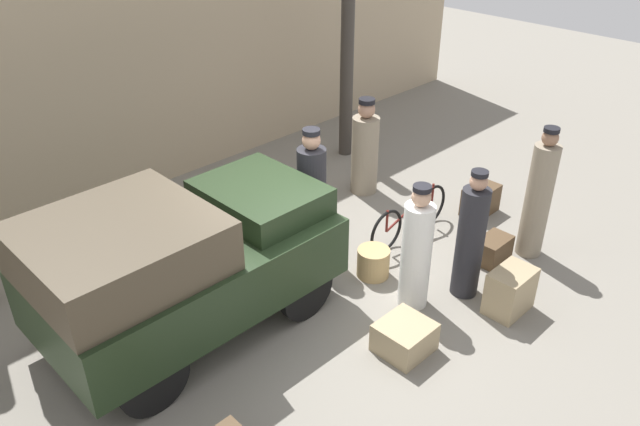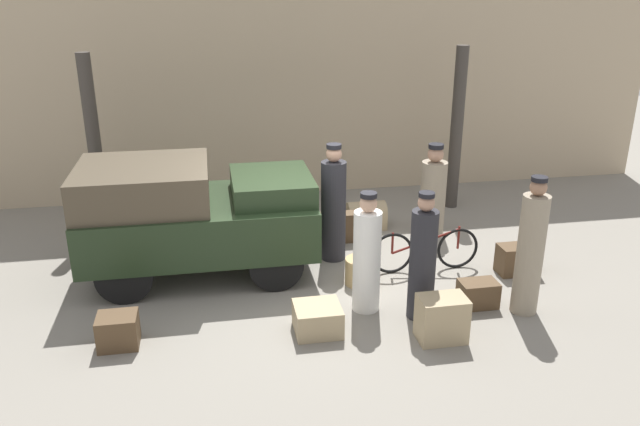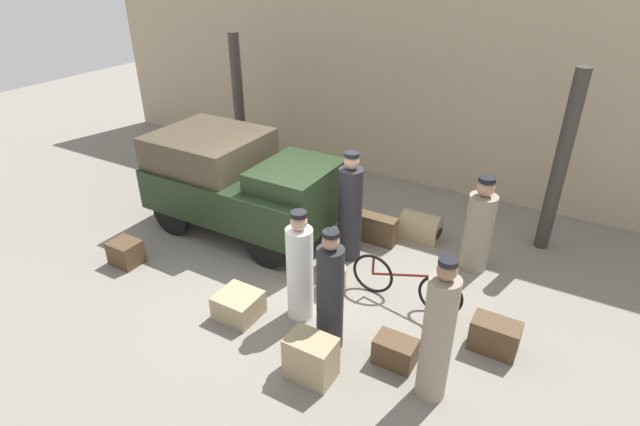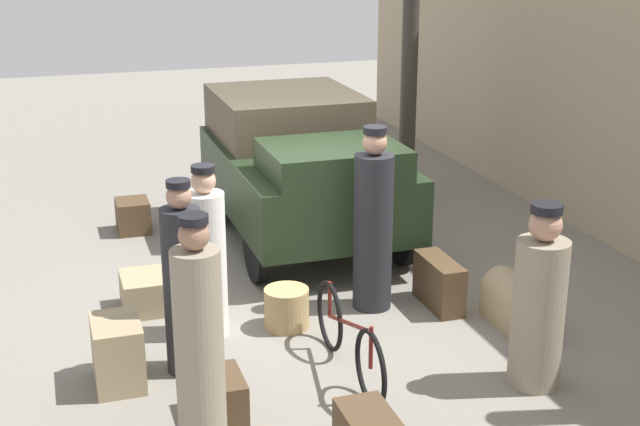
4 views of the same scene
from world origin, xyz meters
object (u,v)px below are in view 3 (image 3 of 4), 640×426
Objects in this scene: bicycle at (406,284)px; trunk_large_brown at (376,229)px; trunk_barrel_dark at (421,227)px; trunk_wicker_pale at (395,351)px; porter_with_bicycle at (350,211)px; porter_carrying_trunk at (300,270)px; truck at (240,179)px; suitcase_small_leather at (495,336)px; wicker_basket at (332,278)px; suitcase_tan_flat at (126,252)px; conductor_in_dark_uniform at (330,296)px; porter_lifting_near_truck at (437,336)px; trunk_umber_medium at (311,358)px; porter_standing_middle at (479,228)px; suitcase_black_upright at (239,305)px.

trunk_large_brown is at bearing 128.62° from bicycle.
trunk_barrel_dark reaches higher than trunk_wicker_pale.
porter_carrying_trunk is at bearing -86.39° from porter_with_bicycle.
truck reaches higher than suitcase_small_leather.
wicker_basket is (2.35, -0.85, -0.76)m from truck.
suitcase_tan_flat is (-3.26, -1.08, 0.01)m from wicker_basket.
conductor_in_dark_uniform is 0.91× the size of porter_lifting_near_truck.
porter_with_bicycle is 3.19× the size of trunk_umber_medium.
trunk_wicker_pale is 1.07m from trunk_umber_medium.
suitcase_small_leather is 1.03× the size of trunk_umber_medium.
porter_standing_middle is 3.13× the size of trunk_wicker_pale.
trunk_wicker_pale is at bearing -33.29° from wicker_basket.
trunk_umber_medium is 3.92m from suitcase_tan_flat.
porter_standing_middle is 0.86× the size of porter_with_bicycle.
trunk_barrel_dark is 2.83m from suitcase_small_leather.
truck reaches higher than porter_standing_middle.
suitcase_tan_flat is (-2.42, 0.11, 0.02)m from suitcase_black_upright.
porter_lifting_near_truck is (0.89, -1.43, 0.54)m from bicycle.
truck is at bearing 126.57° from suitcase_black_upright.
suitcase_small_leather is (1.87, 0.98, -0.57)m from conductor_in_dark_uniform.
porter_standing_middle is (4.04, 0.84, -0.24)m from truck.
wicker_basket reaches higher than suitcase_black_upright.
trunk_barrel_dark is (0.63, 2.11, 0.03)m from wicker_basket.
bicycle is 1.06× the size of porter_standing_middle.
trunk_barrel_dark is 0.82m from trunk_large_brown.
porter_standing_middle is 3.35× the size of suitcase_tan_flat.
conductor_in_dark_uniform is 1.04× the size of porter_carrying_trunk.
porter_carrying_trunk is at bearing -35.03° from truck.
wicker_basket is 1.60m from trunk_large_brown.
porter_lifting_near_truck is 3.14× the size of suitcase_small_leather.
wicker_basket is at bearing -106.64° from trunk_barrel_dark.
porter_standing_middle is 2.20× the size of trunk_large_brown.
conductor_in_dark_uniform is 2.77m from trunk_large_brown.
porter_standing_middle is at bearing 21.17° from porter_with_bicycle.
porter_standing_middle is at bearing 66.67° from bicycle.
trunk_large_brown is (-0.00, 1.60, 0.05)m from wicker_basket.
truck is 5.77× the size of suitcase_black_upright.
trunk_barrel_dark is 1.42× the size of suitcase_tan_flat.
porter_lifting_near_truck reaches higher than trunk_wicker_pale.
wicker_basket is at bearing 117.61° from conductor_in_dark_uniform.
trunk_umber_medium is at bearing -69.20° from wicker_basket.
truck reaches higher than trunk_umber_medium.
suitcase_small_leather is (2.52, 0.66, -0.53)m from porter_carrying_trunk.
suitcase_black_upright is at bearing -2.66° from suitcase_tan_flat.
trunk_barrel_dark is at bearing 104.48° from trunk_wicker_pale.
trunk_umber_medium reaches higher than trunk_barrel_dark.
porter_with_bicycle is at bearing 2.75° from truck.
conductor_in_dark_uniform is at bearing -111.70° from bicycle.
trunk_large_brown is (-1.69, -0.09, -0.47)m from porter_standing_middle.
bicycle is 2.82× the size of suitcase_small_leather.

